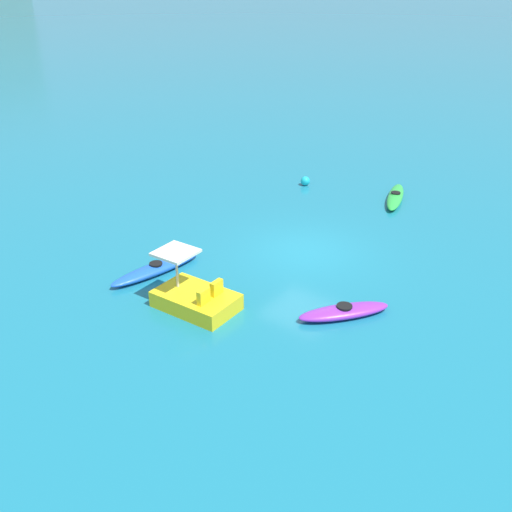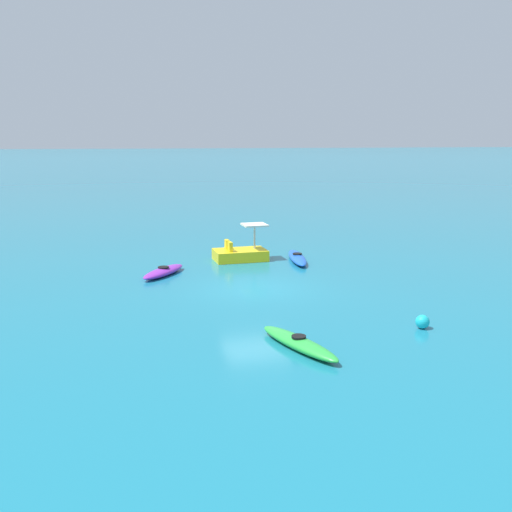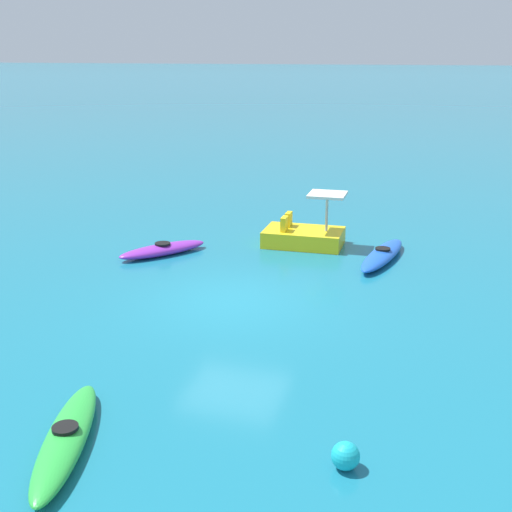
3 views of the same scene
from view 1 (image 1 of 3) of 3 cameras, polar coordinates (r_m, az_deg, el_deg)
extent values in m
plane|color=#19728C|center=(21.02, 4.70, 0.44)|extent=(600.00, 600.00, 0.00)
ellipsoid|color=green|center=(26.17, 13.33, 5.60)|extent=(3.26, 1.65, 0.32)
cylinder|color=black|center=(26.11, 13.38, 5.98)|extent=(0.51, 0.51, 0.05)
ellipsoid|color=purple|center=(17.32, 8.52, -5.34)|extent=(2.64, 2.26, 0.32)
cylinder|color=black|center=(17.22, 8.56, -4.82)|extent=(0.64, 0.64, 0.05)
ellipsoid|color=blue|center=(19.72, -9.63, -1.21)|extent=(3.50, 1.22, 0.32)
cylinder|color=black|center=(19.63, -9.67, -0.73)|extent=(0.50, 0.50, 0.05)
cube|color=yellow|center=(17.58, -5.81, -4.30)|extent=(1.59, 2.45, 0.50)
cube|color=yellow|center=(16.84, -5.11, -3.91)|extent=(0.45, 0.18, 0.44)
cube|color=yellow|center=(17.23, -3.84, -3.09)|extent=(0.45, 0.18, 0.44)
cylinder|color=#B2B2B7|center=(17.60, -7.67, -1.38)|extent=(0.08, 0.08, 1.10)
cube|color=silver|center=(17.34, -7.79, 0.34)|extent=(1.14, 1.14, 0.08)
sphere|color=#19B7C6|center=(27.33, 4.79, 7.25)|extent=(0.42, 0.42, 0.42)
camera|label=2|loc=(37.27, 30.91, 17.55)|focal=40.58mm
camera|label=3|loc=(33.65, 11.35, 20.24)|focal=45.95mm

